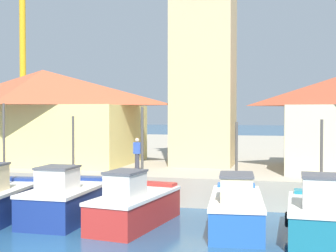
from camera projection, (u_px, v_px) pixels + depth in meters
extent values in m
cube|color=#A89E89|center=(205.00, 153.00, 40.28)|extent=(120.00, 40.00, 1.29)
cube|color=navy|center=(21.00, 180.00, 20.08)|extent=(1.68, 0.77, 0.24)
cylinder|color=#4C4742|center=(4.00, 145.00, 18.59)|extent=(0.10, 0.10, 3.29)
cube|color=navy|center=(67.00, 205.00, 18.02)|extent=(2.02, 4.41, 1.16)
cube|color=navy|center=(88.00, 180.00, 19.90)|extent=(1.72, 0.60, 0.24)
cube|color=silver|center=(67.00, 189.00, 18.01)|extent=(2.08, 4.47, 0.12)
cube|color=silver|center=(58.00, 179.00, 17.24)|extent=(1.21, 1.32, 0.81)
cube|color=#4C4C51|center=(58.00, 167.00, 17.23)|extent=(1.29, 1.40, 0.08)
cylinder|color=#4C4742|center=(73.00, 151.00, 18.50)|extent=(0.10, 0.10, 2.73)
torus|color=black|center=(44.00, 202.00, 18.50)|extent=(0.12, 0.52, 0.52)
cube|color=#AD2823|center=(136.00, 211.00, 17.14)|extent=(2.40, 4.78, 1.06)
cube|color=#AD2823|center=(158.00, 185.00, 19.01)|extent=(1.54, 0.82, 0.24)
cube|color=silver|center=(136.00, 195.00, 17.13)|extent=(2.47, 4.85, 0.12)
cube|color=beige|center=(125.00, 185.00, 16.38)|extent=(1.23, 1.51, 0.86)
cube|color=#4C4C51|center=(125.00, 172.00, 16.36)|extent=(1.32, 1.60, 0.08)
cylinder|color=#4C4742|center=(142.00, 149.00, 17.61)|extent=(0.10, 0.10, 3.19)
torus|color=black|center=(116.00, 208.00, 17.72)|extent=(0.20, 0.53, 0.52)
cube|color=#2356A8|center=(236.00, 214.00, 16.65)|extent=(2.22, 5.06, 1.05)
cube|color=#2356A8|center=(236.00, 186.00, 18.82)|extent=(1.53, 0.74, 0.24)
cube|color=silver|center=(236.00, 198.00, 16.63)|extent=(2.28, 5.13, 0.12)
cube|color=beige|center=(237.00, 188.00, 15.77)|extent=(1.18, 1.57, 0.84)
cube|color=#4C4C51|center=(237.00, 175.00, 15.76)|extent=(1.27, 1.66, 0.08)
cylinder|color=#4C4742|center=(236.00, 158.00, 17.20)|extent=(0.10, 0.10, 2.64)
torus|color=black|center=(210.00, 212.00, 17.03)|extent=(0.17, 0.53, 0.52)
cube|color=#196B7F|center=(322.00, 223.00, 15.20)|extent=(2.17, 4.12, 1.08)
cube|color=#196B7F|center=(319.00, 194.00, 16.90)|extent=(1.77, 0.65, 0.24)
cube|color=silver|center=(322.00, 205.00, 15.18)|extent=(2.23, 4.18, 0.12)
cube|color=silver|center=(323.00, 192.00, 14.48)|extent=(1.27, 1.25, 0.95)
cube|color=#4C4C51|center=(323.00, 176.00, 14.47)|extent=(1.35, 1.33, 0.08)
cylinder|color=#4C4742|center=(321.00, 160.00, 15.63)|extent=(0.10, 0.10, 2.72)
torus|color=black|center=(287.00, 220.00, 15.69)|extent=(0.13, 0.52, 0.52)
cube|color=tan|center=(204.00, 62.00, 25.44)|extent=(3.25, 3.25, 11.27)
cube|color=#E5D17A|center=(43.00, 134.00, 27.11)|extent=(10.65, 6.51, 3.27)
pyramid|color=#B25133|center=(43.00, 88.00, 27.04)|extent=(11.05, 6.91, 2.07)
cube|color=#976E11|center=(23.00, 138.00, 42.14)|extent=(2.00, 2.00, 1.20)
cylinder|color=gold|center=(22.00, 21.00, 41.85)|extent=(0.56, 0.56, 19.75)
cylinder|color=#33333D|center=(137.00, 162.00, 22.81)|extent=(0.22, 0.22, 0.85)
cube|color=#2D4CA5|center=(137.00, 148.00, 22.79)|extent=(0.34, 0.22, 0.56)
sphere|color=beige|center=(137.00, 140.00, 22.78)|extent=(0.20, 0.20, 0.20)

